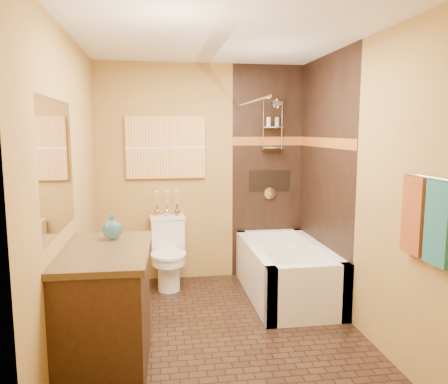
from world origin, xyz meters
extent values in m
plane|color=black|center=(0.00, 0.00, 0.00)|extent=(3.00, 3.00, 0.00)
cube|color=#AE8D43|center=(-1.20, 0.00, 1.25)|extent=(0.02, 3.00, 2.50)
cube|color=#AE8D43|center=(1.20, 0.00, 1.25)|extent=(0.02, 3.00, 2.50)
cube|color=#AE8D43|center=(0.00, 1.50, 1.25)|extent=(2.40, 0.02, 2.50)
cube|color=#AE8D43|center=(0.00, -1.50, 1.25)|extent=(2.40, 0.02, 2.50)
plane|color=silver|center=(0.00, 0.00, 2.50)|extent=(3.00, 3.00, 0.00)
cube|color=black|center=(0.78, 1.49, 1.25)|extent=(0.85, 0.01, 2.50)
cube|color=black|center=(1.19, 0.75, 1.25)|extent=(0.01, 1.50, 2.50)
cube|color=brown|center=(0.78, 1.48, 1.62)|extent=(0.85, 0.01, 0.10)
cube|color=brown|center=(1.18, 0.75, 1.62)|extent=(0.01, 1.50, 0.10)
cube|color=black|center=(0.80, 1.48, 1.15)|extent=(0.50, 0.01, 0.25)
cylinder|color=silver|center=(0.80, 1.35, 2.08)|extent=(0.02, 0.26, 0.02)
cylinder|color=silver|center=(0.80, 1.20, 2.03)|extent=(0.11, 0.11, 0.09)
cylinder|color=silver|center=(0.80, 1.47, 1.00)|extent=(0.14, 0.02, 0.14)
cylinder|color=silver|center=(0.40, 0.75, 2.02)|extent=(0.03, 1.55, 0.03)
cylinder|color=silver|center=(1.15, -1.05, 1.45)|extent=(0.02, 0.55, 0.02)
cube|color=#1D605D|center=(1.16, -1.18, 1.18)|extent=(0.05, 0.22, 0.52)
cube|color=brown|center=(1.16, -0.92, 1.18)|extent=(0.05, 0.22, 0.52)
cube|color=orange|center=(-0.42, 1.48, 1.55)|extent=(0.90, 0.04, 0.70)
cube|color=white|center=(-1.19, -0.48, 1.50)|extent=(0.01, 1.00, 0.90)
cube|color=white|center=(0.80, 0.05, 0.28)|extent=(0.80, 0.10, 0.55)
cube|color=white|center=(0.80, 1.45, 0.28)|extent=(0.80, 0.10, 0.55)
cube|color=white|center=(0.45, 0.75, 0.28)|extent=(0.10, 1.50, 0.55)
cube|color=white|center=(1.15, 0.75, 0.28)|extent=(0.10, 1.50, 0.55)
cube|color=white|center=(0.80, 0.75, 0.17)|extent=(0.64, 1.34, 0.35)
cube|color=white|center=(-0.42, 1.39, 0.55)|extent=(0.39, 0.20, 0.37)
cube|color=white|center=(-0.42, 1.39, 0.76)|extent=(0.41, 0.23, 0.04)
cylinder|color=white|center=(-0.42, 1.09, 0.19)|extent=(0.24, 0.24, 0.37)
cylinder|color=white|center=(-0.42, 1.09, 0.35)|extent=(0.36, 0.36, 0.10)
cylinder|color=white|center=(-0.42, 1.09, 0.41)|extent=(0.38, 0.38, 0.03)
cube|color=black|center=(-0.92, -0.48, 0.44)|extent=(0.63, 1.00, 0.88)
cube|color=black|center=(-0.91, -0.48, 0.90)|extent=(0.66, 1.06, 0.04)
camera|label=1|loc=(-0.53, -3.55, 1.74)|focal=35.00mm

